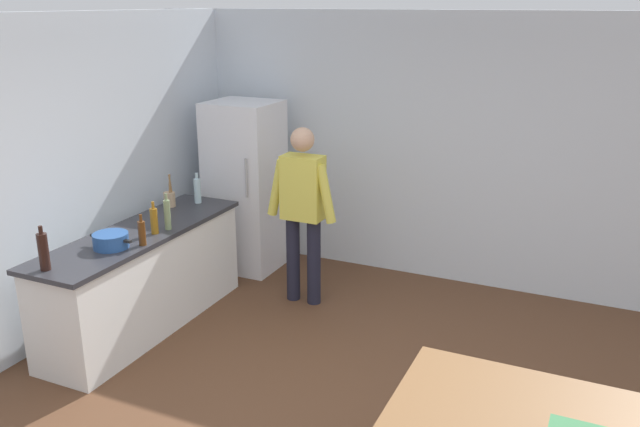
# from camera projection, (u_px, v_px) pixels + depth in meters

# --- Properties ---
(wall_back) EXTENTS (6.40, 0.12, 2.70)m
(wall_back) POSITION_uv_depth(u_px,v_px,m) (438.00, 150.00, 6.62)
(wall_back) COLOR silver
(wall_back) RESTS_ON ground_plane
(wall_left) EXTENTS (0.12, 5.60, 2.70)m
(wall_left) POSITION_uv_depth(u_px,v_px,m) (25.00, 190.00, 5.23)
(wall_left) COLOR silver
(wall_left) RESTS_ON ground_plane
(kitchen_counter) EXTENTS (0.64, 2.20, 0.90)m
(kitchen_counter) POSITION_uv_depth(u_px,v_px,m) (144.00, 279.00, 5.78)
(kitchen_counter) COLOR white
(kitchen_counter) RESTS_ON ground_plane
(refrigerator) EXTENTS (0.70, 0.67, 1.80)m
(refrigerator) POSITION_uv_depth(u_px,v_px,m) (245.00, 187.00, 6.99)
(refrigerator) COLOR white
(refrigerator) RESTS_ON ground_plane
(person) EXTENTS (0.70, 0.22, 1.70)m
(person) POSITION_uv_depth(u_px,v_px,m) (303.00, 204.00, 6.11)
(person) COLOR #1E1E2D
(person) RESTS_ON ground_plane
(dining_table) EXTENTS (1.40, 0.90, 0.75)m
(dining_table) POSITION_uv_depth(u_px,v_px,m) (529.00, 427.00, 3.42)
(dining_table) COLOR brown
(dining_table) RESTS_ON ground_plane
(cooking_pot) EXTENTS (0.40, 0.28, 0.12)m
(cooking_pot) POSITION_uv_depth(u_px,v_px,m) (111.00, 241.00, 5.24)
(cooking_pot) COLOR #285193
(cooking_pot) RESTS_ON kitchen_counter
(utensil_jar) EXTENTS (0.11, 0.11, 0.32)m
(utensil_jar) POSITION_uv_depth(u_px,v_px,m) (170.00, 199.00, 6.29)
(utensil_jar) COLOR tan
(utensil_jar) RESTS_ON kitchen_counter
(bottle_vinegar_tall) EXTENTS (0.06, 0.06, 0.32)m
(bottle_vinegar_tall) POSITION_uv_depth(u_px,v_px,m) (167.00, 214.00, 5.64)
(bottle_vinegar_tall) COLOR gray
(bottle_vinegar_tall) RESTS_ON kitchen_counter
(bottle_oil_amber) EXTENTS (0.06, 0.06, 0.28)m
(bottle_oil_amber) POSITION_uv_depth(u_px,v_px,m) (154.00, 220.00, 5.55)
(bottle_oil_amber) COLOR #996619
(bottle_oil_amber) RESTS_ON kitchen_counter
(bottle_beer_brown) EXTENTS (0.06, 0.06, 0.26)m
(bottle_beer_brown) POSITION_uv_depth(u_px,v_px,m) (142.00, 233.00, 5.29)
(bottle_beer_brown) COLOR #5B3314
(bottle_beer_brown) RESTS_ON kitchen_counter
(bottle_water_clear) EXTENTS (0.07, 0.07, 0.30)m
(bottle_water_clear) POSITION_uv_depth(u_px,v_px,m) (197.00, 190.00, 6.39)
(bottle_water_clear) COLOR silver
(bottle_water_clear) RESTS_ON kitchen_counter
(bottle_wine_dark) EXTENTS (0.08, 0.08, 0.34)m
(bottle_wine_dark) POSITION_uv_depth(u_px,v_px,m) (43.00, 251.00, 4.78)
(bottle_wine_dark) COLOR black
(bottle_wine_dark) RESTS_ON kitchen_counter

